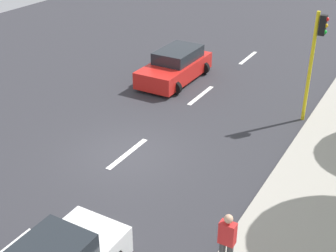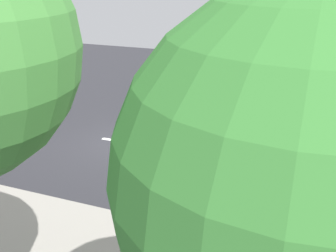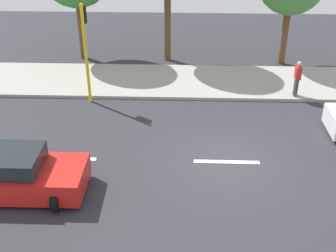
# 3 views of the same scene
# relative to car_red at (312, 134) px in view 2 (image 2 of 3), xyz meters

# --- Properties ---
(ground_plane) EXTENTS (40.00, 60.00, 0.10)m
(ground_plane) POSITION_rel_car_red_xyz_m (1.97, -7.11, -0.76)
(ground_plane) COLOR #2D2D33
(sidewalk) EXTENTS (4.00, 60.00, 0.15)m
(sidewalk) POSITION_rel_car_red_xyz_m (8.97, -7.11, -0.64)
(sidewalk) COLOR #9E998E
(sidewalk) RESTS_ON ground
(lane_stripe_north) EXTENTS (0.20, 2.40, 0.01)m
(lane_stripe_north) POSITION_rel_car_red_xyz_m (1.97, -13.11, -0.71)
(lane_stripe_north) COLOR white
(lane_stripe_north) RESTS_ON ground
(lane_stripe_mid) EXTENTS (0.20, 2.40, 0.01)m
(lane_stripe_mid) POSITION_rel_car_red_xyz_m (1.97, -7.11, -0.71)
(lane_stripe_mid) COLOR white
(lane_stripe_mid) RESTS_ON ground
(lane_stripe_south) EXTENTS (0.20, 2.40, 0.01)m
(lane_stripe_south) POSITION_rel_car_red_xyz_m (1.97, -1.11, -0.71)
(lane_stripe_south) COLOR white
(lane_stripe_south) RESTS_ON ground
(car_red) EXTENTS (2.36, 4.52, 1.52)m
(car_red) POSITION_rel_car_red_xyz_m (0.00, 0.00, 0.00)
(car_red) COLOR red
(car_red) RESTS_ON ground
(traffic_light_corner) EXTENTS (0.49, 0.24, 4.50)m
(traffic_light_corner) POSITION_rel_car_red_xyz_m (6.81, -1.19, 2.22)
(traffic_light_corner) COLOR yellow
(traffic_light_corner) RESTS_ON ground
(street_tree_south) EXTENTS (3.92, 3.92, 6.83)m
(street_tree_south) POSITION_rel_car_red_xyz_m (12.21, 0.23, 4.14)
(street_tree_south) COLOR brown
(street_tree_south) RESTS_ON ground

